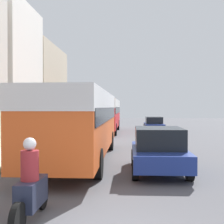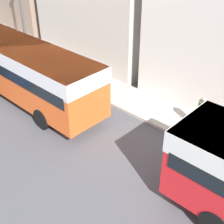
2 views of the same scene
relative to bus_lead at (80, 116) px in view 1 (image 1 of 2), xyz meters
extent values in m
cube|color=#BCAD93|center=(-7.74, 15.56, 2.06)|extent=(6.19, 9.32, 8.00)
cube|color=#EA5B23|center=(0.00, 0.00, -0.20)|extent=(2.43, 10.98, 2.47)
cube|color=white|center=(0.00, 0.00, 0.66)|extent=(2.46, 11.04, 0.74)
cube|color=black|center=(0.00, 0.00, 0.11)|extent=(2.48, 10.54, 0.54)
cylinder|color=black|center=(-1.12, 3.40, -1.44)|extent=(0.28, 1.00, 1.00)
cylinder|color=black|center=(1.12, 3.40, -1.44)|extent=(0.28, 1.00, 1.00)
cylinder|color=black|center=(-1.12, -3.40, -1.44)|extent=(0.28, 1.00, 1.00)
cylinder|color=black|center=(1.12, -3.40, -1.44)|extent=(0.28, 1.00, 1.00)
cube|color=red|center=(-0.17, 15.16, -0.18)|extent=(2.49, 10.55, 2.51)
cube|color=white|center=(-0.17, 15.16, 0.69)|extent=(2.51, 10.60, 0.75)
cube|color=black|center=(-0.17, 15.16, 0.13)|extent=(2.54, 10.13, 0.55)
cylinder|color=black|center=(-1.32, 18.43, -1.44)|extent=(0.28, 1.00, 1.00)
cylinder|color=black|center=(0.97, 18.43, -1.44)|extent=(0.28, 1.00, 1.00)
cylinder|color=black|center=(-1.32, 11.89, -1.44)|extent=(0.28, 1.00, 1.00)
cylinder|color=black|center=(0.97, 11.89, -1.44)|extent=(0.28, 1.00, 1.00)
cube|color=#1E2338|center=(0.15, -7.23, -1.34)|extent=(0.38, 1.10, 0.55)
cylinder|color=black|center=(0.15, -6.43, -1.62)|extent=(0.10, 0.64, 0.64)
cylinder|color=black|center=(0.15, -8.03, -1.62)|extent=(0.12, 0.64, 0.64)
cylinder|color=maroon|center=(0.15, -7.33, -0.77)|extent=(0.36, 0.36, 0.60)
sphere|color=silver|center=(0.15, -7.33, -0.34)|extent=(0.26, 0.26, 0.26)
cube|color=navy|center=(4.50, 16.79, -1.40)|extent=(1.77, 4.13, 0.44)
cube|color=black|center=(4.50, 16.79, -0.86)|extent=(1.56, 2.27, 0.62)
cylinder|color=black|center=(3.68, 18.07, -1.62)|extent=(0.22, 0.64, 0.64)
cylinder|color=black|center=(5.31, 18.07, -1.62)|extent=(0.22, 0.64, 0.64)
cylinder|color=black|center=(3.68, 15.50, -1.62)|extent=(0.22, 0.64, 0.64)
cylinder|color=black|center=(5.31, 15.50, -1.62)|extent=(0.22, 0.64, 0.64)
cube|color=navy|center=(3.18, -2.22, -1.34)|extent=(1.87, 4.08, 0.56)
cube|color=black|center=(3.18, -2.22, -0.70)|extent=(1.64, 2.24, 0.72)
cylinder|color=black|center=(2.33, -0.96, -1.62)|extent=(0.22, 0.64, 0.64)
cylinder|color=black|center=(4.04, -0.96, -1.62)|extent=(0.22, 0.64, 0.64)
cylinder|color=black|center=(2.33, -3.49, -1.62)|extent=(0.22, 0.64, 0.64)
cylinder|color=black|center=(4.04, -3.49, -1.62)|extent=(0.22, 0.64, 0.64)
cylinder|color=#232838|center=(-3.51, 21.96, -1.40)|extent=(0.33, 0.33, 0.76)
cylinder|color=maroon|center=(-3.51, 21.96, -0.70)|extent=(0.42, 0.42, 0.64)
sphere|color=tan|center=(-3.51, 21.96, -0.28)|extent=(0.21, 0.21, 0.21)
cylinder|color=#232838|center=(-3.55, 8.79, -1.39)|extent=(0.31, 0.31, 0.79)
cylinder|color=#4C6B4C|center=(-3.55, 8.79, -0.67)|extent=(0.39, 0.39, 0.66)
sphere|color=tan|center=(-3.55, 8.79, -0.24)|extent=(0.21, 0.21, 0.21)
camera|label=1|loc=(2.13, -13.43, 0.40)|focal=50.00mm
camera|label=2|loc=(7.55, 13.80, 6.50)|focal=50.00mm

